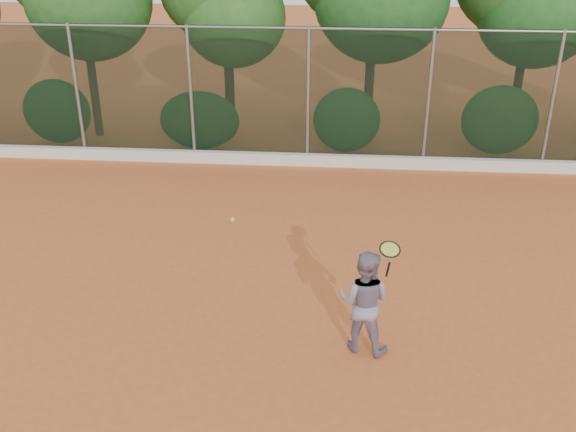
{
  "coord_description": "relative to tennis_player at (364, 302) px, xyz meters",
  "views": [
    {
      "loc": [
        0.83,
        -8.89,
        5.9
      ],
      "look_at": [
        0.0,
        1.0,
        1.25
      ],
      "focal_mm": 40.0,
      "sensor_mm": 36.0,
      "label": 1
    }
  ],
  "objects": [
    {
      "name": "chainlink_fence",
      "position": [
        -1.27,
        7.91,
        1.04
      ],
      "size": [
        24.09,
        0.09,
        3.5
      ],
      "color": "black",
      "rests_on": "ground"
    },
    {
      "name": "tennis_racket",
      "position": [
        0.3,
        -0.18,
        0.93
      ],
      "size": [
        0.34,
        0.33,
        0.57
      ],
      "color": "black",
      "rests_on": "ground"
    },
    {
      "name": "tennis_player",
      "position": [
        0.0,
        0.0,
        0.0
      ],
      "size": [
        0.93,
        0.8,
        1.63
      ],
      "primitive_type": "imported",
      "rotation": [
        0.0,
        0.0,
        2.87
      ],
      "color": "gray",
      "rests_on": "ground"
    },
    {
      "name": "concrete_curb",
      "position": [
        -1.27,
        7.73,
        -0.66
      ],
      "size": [
        24.0,
        0.2,
        0.3
      ],
      "primitive_type": "cube",
      "color": "silver",
      "rests_on": "ground"
    },
    {
      "name": "tennis_ball_in_flight",
      "position": [
        -1.95,
        0.3,
        1.1
      ],
      "size": [
        0.07,
        0.07,
        0.07
      ],
      "color": "#CBE433",
      "rests_on": "ground"
    },
    {
      "name": "ground",
      "position": [
        -1.27,
        0.91,
        -0.81
      ],
      "size": [
        80.0,
        80.0,
        0.0
      ],
      "primitive_type": "plane",
      "color": "#C4612E",
      "rests_on": "ground"
    }
  ]
}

